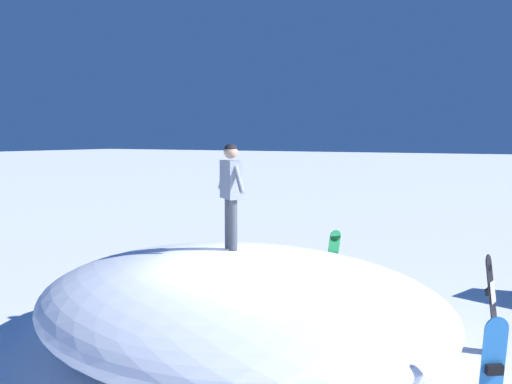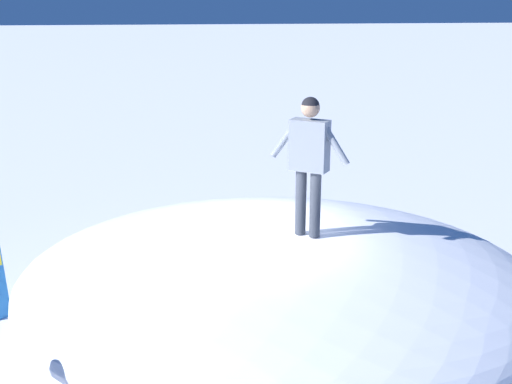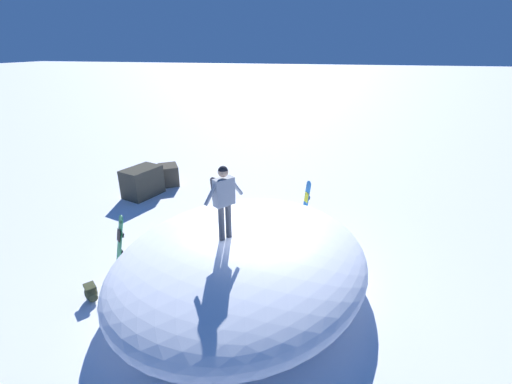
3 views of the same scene
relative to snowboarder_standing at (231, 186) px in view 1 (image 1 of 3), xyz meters
name	(u,v)px [view 1 (image 1 of 3)]	position (x,y,z in m)	size (l,w,h in m)	color
ground	(257,362)	(0.54, 0.81, -2.72)	(240.00, 240.00, 0.00)	white
snow_mound	(238,303)	(0.31, 0.32, -1.90)	(7.19, 6.09, 1.63)	white
snowboarder_standing	(231,186)	(0.00, 0.00, 0.00)	(0.69, 0.92, 1.80)	#333842
snowboard_primary_upright	(492,302)	(-1.73, 3.95, -1.88)	(0.31, 0.27, 1.63)	black
snowboard_secondary_upright	(332,263)	(-3.32, 0.50, -1.92)	(0.41, 0.43, 1.55)	#1E8C47
snowboard_tertiary_upright	(491,382)	(1.48, 4.35, -1.90)	(0.32, 0.34, 1.59)	#2672BF
backpack_near	(267,281)	(-3.20, -1.04, -2.50)	(0.59, 0.53, 0.43)	#383D23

